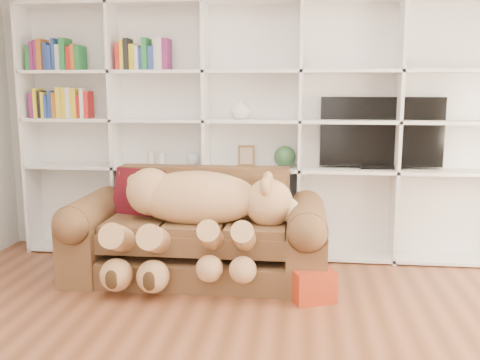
# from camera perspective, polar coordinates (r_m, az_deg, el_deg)

# --- Properties ---
(wall_back) EXTENTS (5.00, 0.02, 2.70)m
(wall_back) POSITION_cam_1_polar(r_m,az_deg,el_deg) (5.19, 1.55, 7.02)
(wall_back) COLOR silver
(wall_back) RESTS_ON floor
(bookshelf) EXTENTS (4.43, 0.35, 2.40)m
(bookshelf) POSITION_cam_1_polar(r_m,az_deg,el_deg) (5.09, -1.30, 6.46)
(bookshelf) COLOR white
(bookshelf) RESTS_ON floor
(sofa) EXTENTS (2.15, 0.93, 0.91)m
(sofa) POSITION_cam_1_polar(r_m,az_deg,el_deg) (4.61, -4.49, -6.09)
(sofa) COLOR brown
(sofa) RESTS_ON floor
(teddy_bear) EXTENTS (1.53, 0.86, 0.88)m
(teddy_bear) POSITION_cam_1_polar(r_m,az_deg,el_deg) (4.37, -4.71, -3.24)
(teddy_bear) COLOR tan
(teddy_bear) RESTS_ON sofa
(throw_pillow) EXTENTS (0.49, 0.36, 0.45)m
(throw_pillow) POSITION_cam_1_polar(r_m,az_deg,el_deg) (4.81, -10.71, -1.43)
(throw_pillow) COLOR #570F20
(throw_pillow) RESTS_ON sofa
(gift_box) EXTENTS (0.39, 0.38, 0.25)m
(gift_box) POSITION_cam_1_polar(r_m,az_deg,el_deg) (4.20, 7.61, -10.94)
(gift_box) COLOR #B33517
(gift_box) RESTS_ON floor
(tv) EXTENTS (1.11, 0.18, 0.66)m
(tv) POSITION_cam_1_polar(r_m,az_deg,el_deg) (5.09, 14.83, 4.83)
(tv) COLOR black
(tv) RESTS_ON bookshelf
(picture_frame) EXTENTS (0.16, 0.06, 0.19)m
(picture_frame) POSITION_cam_1_polar(r_m,az_deg,el_deg) (5.04, 0.69, 2.61)
(picture_frame) COLOR brown
(picture_frame) RESTS_ON bookshelf
(green_vase) EXTENTS (0.20, 0.20, 0.20)m
(green_vase) POSITION_cam_1_polar(r_m,az_deg,el_deg) (5.02, 4.80, 2.50)
(green_vase) COLOR #2D5831
(green_vase) RESTS_ON bookshelf
(figurine_tall) EXTENTS (0.07, 0.07, 0.14)m
(figurine_tall) POSITION_cam_1_polar(r_m,az_deg,el_deg) (5.22, -9.50, 2.31)
(figurine_tall) COLOR beige
(figurine_tall) RESTS_ON bookshelf
(figurine_short) EXTENTS (0.09, 0.09, 0.13)m
(figurine_short) POSITION_cam_1_polar(r_m,az_deg,el_deg) (5.19, -8.38, 2.25)
(figurine_short) COLOR beige
(figurine_short) RESTS_ON bookshelf
(snow_globe) EXTENTS (0.12, 0.12, 0.12)m
(snow_globe) POSITION_cam_1_polar(r_m,az_deg,el_deg) (5.12, -5.06, 2.26)
(snow_globe) COLOR silver
(snow_globe) RESTS_ON bookshelf
(shelf_vase) EXTENTS (0.21, 0.21, 0.19)m
(shelf_vase) POSITION_cam_1_polar(r_m,az_deg,el_deg) (5.01, 0.03, 7.61)
(shelf_vase) COLOR white
(shelf_vase) RESTS_ON bookshelf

